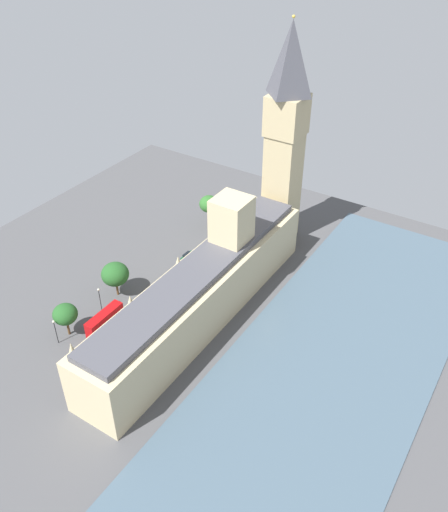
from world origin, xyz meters
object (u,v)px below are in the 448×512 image
object	(u,v)px
clock_tower	(285,135)
pedestrian_by_river_gate	(183,286)
car_yellow_cab_corner	(161,282)
plane_tree_under_trees	(209,204)
parliament_building	(204,288)
double_decker_bus_trailing	(105,320)
street_lamp_near_tower	(99,295)
plane_tree_midblock	(115,274)
street_lamp_kerbside	(55,328)
car_dark_green_far_end	(188,256)
plane_tree_opposite_hall	(65,314)

from	to	relation	value
clock_tower	pedestrian_by_river_gate	bearing A→B (deg)	75.95
car_yellow_cab_corner	plane_tree_under_trees	world-z (taller)	plane_tree_under_trees
parliament_building	clock_tower	bearing A→B (deg)	-87.96
car_yellow_cab_corner	double_decker_bus_trailing	bearing A→B (deg)	85.30
parliament_building	street_lamp_near_tower	bearing A→B (deg)	29.49
plane_tree_midblock	street_lamp_kerbside	world-z (taller)	plane_tree_midblock
car_yellow_cab_corner	plane_tree_under_trees	xyz separation A→B (m)	(5.63, -30.69, 6.62)
car_dark_green_far_end	pedestrian_by_river_gate	xyz separation A→B (m)	(-6.59, 11.41, -0.15)
plane_tree_midblock	street_lamp_kerbside	xyz separation A→B (m)	(-0.29, 20.46, -1.75)
car_yellow_cab_corner	plane_tree_opposite_hall	bearing A→B (deg)	73.02
parliament_building	street_lamp_kerbside	world-z (taller)	parliament_building
car_yellow_cab_corner	street_lamp_kerbside	bearing A→B (deg)	74.71
parliament_building	pedestrian_by_river_gate	world-z (taller)	parliament_building
clock_tower	street_lamp_kerbside	world-z (taller)	clock_tower
parliament_building	plane_tree_under_trees	bearing A→B (deg)	-57.56
plane_tree_midblock	double_decker_bus_trailing	bearing A→B (deg)	119.16
car_dark_green_far_end	plane_tree_under_trees	size ratio (longest dim) A/B	0.46
double_decker_bus_trailing	plane_tree_midblock	bearing A→B (deg)	-61.37
plane_tree_opposite_hall	plane_tree_midblock	bearing A→B (deg)	-89.18
clock_tower	double_decker_bus_trailing	bearing A→B (deg)	75.23
parliament_building	car_dark_green_far_end	size ratio (longest dim) A/B	16.05
plane_tree_under_trees	plane_tree_midblock	size ratio (longest dim) A/B	1.07
double_decker_bus_trailing	plane_tree_under_trees	world-z (taller)	plane_tree_under_trees
car_dark_green_far_end	car_yellow_cab_corner	bearing A→B (deg)	-82.68
clock_tower	plane_tree_under_trees	distance (m)	32.04
plane_tree_midblock	street_lamp_near_tower	world-z (taller)	plane_tree_midblock
car_dark_green_far_end	plane_tree_opposite_hall	distance (m)	40.03
parliament_building	double_decker_bus_trailing	world-z (taller)	parliament_building
parliament_building	street_lamp_near_tower	size ratio (longest dim) A/B	11.23
clock_tower	car_dark_green_far_end	size ratio (longest dim) A/B	13.11
parliament_building	street_lamp_kerbside	distance (m)	34.81
plane_tree_midblock	plane_tree_opposite_hall	bearing A→B (deg)	90.82
plane_tree_midblock	street_lamp_near_tower	bearing A→B (deg)	95.86
pedestrian_by_river_gate	street_lamp_near_tower	distance (m)	21.48
plane_tree_under_trees	plane_tree_midblock	world-z (taller)	plane_tree_under_trees
pedestrian_by_river_gate	plane_tree_under_trees	bearing A→B (deg)	-0.97
clock_tower	street_lamp_kerbside	size ratio (longest dim) A/B	9.01
clock_tower	car_dark_green_far_end	world-z (taller)	clock_tower
double_decker_bus_trailing	street_lamp_kerbside	xyz separation A→B (m)	(5.90, 9.37, 2.04)
car_dark_green_far_end	street_lamp_near_tower	xyz separation A→B (m)	(5.18, 28.95, 3.72)
parliament_building	plane_tree_opposite_hall	size ratio (longest dim) A/B	8.78
car_yellow_cab_corner	pedestrian_by_river_gate	size ratio (longest dim) A/B	2.51
double_decker_bus_trailing	street_lamp_kerbside	world-z (taller)	street_lamp_kerbside
street_lamp_kerbside	pedestrian_by_river_gate	bearing A→B (deg)	-111.23
parliament_building	plane_tree_midblock	world-z (taller)	parliament_building
car_yellow_cab_corner	pedestrian_by_river_gate	xyz separation A→B (m)	(-5.55, -1.79, -0.15)
car_dark_green_far_end	clock_tower	bearing A→B (deg)	60.17
plane_tree_under_trees	clock_tower	bearing A→B (deg)	-161.39
double_decker_bus_trailing	street_lamp_near_tower	xyz separation A→B (m)	(5.50, -4.42, 1.97)
parliament_building	pedestrian_by_river_gate	distance (m)	13.65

